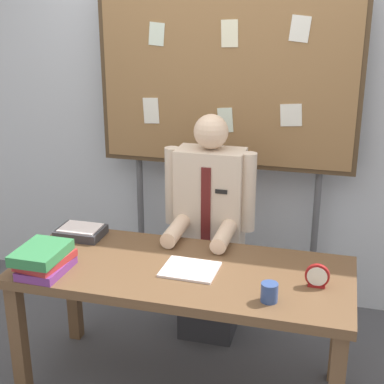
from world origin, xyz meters
The scene contains 9 objects.
back_wall centered at (0.00, 1.19, 1.35)m, with size 6.40×0.08×2.70m, color silver.
desk centered at (0.00, 0.00, 0.65)m, with size 1.72×0.73×0.75m.
person centered at (0.00, 0.58, 0.66)m, with size 0.55×0.56×1.42m.
bulletin_board centered at (0.00, 0.99, 1.58)m, with size 1.66×0.09×2.20m.
book_stack centered at (-0.66, -0.23, 0.81)m, with size 0.23×0.31×0.13m.
open_notebook centered at (0.04, -0.02, 0.75)m, with size 0.27×0.23×0.01m, color silver.
desk_clock centered at (0.67, -0.02, 0.80)m, with size 0.12×0.04×0.12m.
coffee_mug centered at (0.47, -0.22, 0.79)m, with size 0.08×0.08×0.09m, color #334C8C.
paper_tray centered at (-0.68, 0.23, 0.77)m, with size 0.26×0.20×0.06m.
Camera 1 is at (0.72, -2.47, 2.05)m, focal length 52.44 mm.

